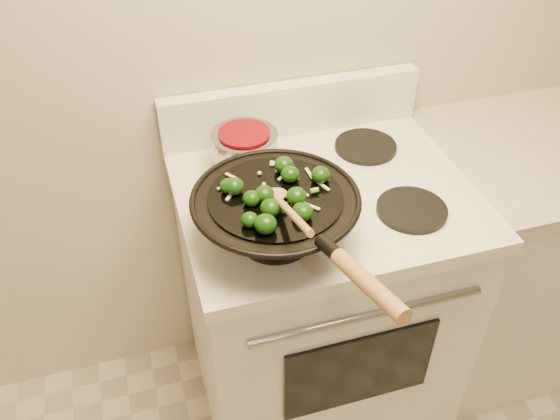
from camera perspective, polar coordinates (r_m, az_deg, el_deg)
name	(u,v)px	position (r m, az deg, el deg)	size (l,w,h in m)	color
stove	(318,301)	(1.89, 3.64, -8.75)	(0.78, 0.67, 1.08)	white
counter_unit	(523,251)	(2.24, 22.34, -3.66)	(0.79, 0.62, 0.91)	white
wok	(277,215)	(1.37, -0.33, -0.50)	(0.39, 0.64, 0.18)	black
stirfry	(277,196)	(1.32, -0.26, 1.40)	(0.26, 0.27, 0.04)	#103608
wooden_spoon	(284,205)	(1.26, 0.36, 0.50)	(0.06, 0.27, 0.11)	#A2753F
saucepan	(245,149)	(1.62, -3.38, 5.83)	(0.18, 0.29, 0.11)	gray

